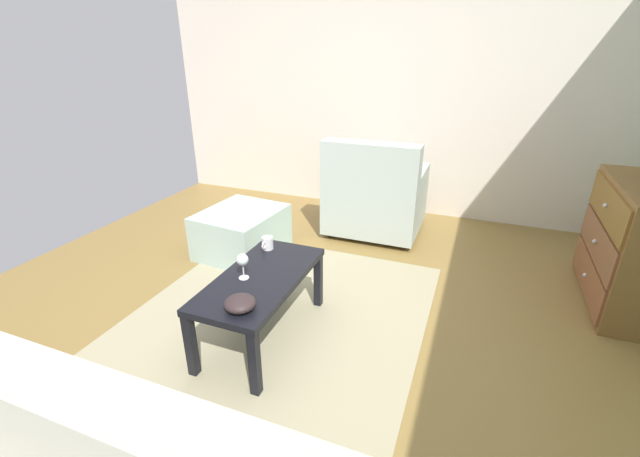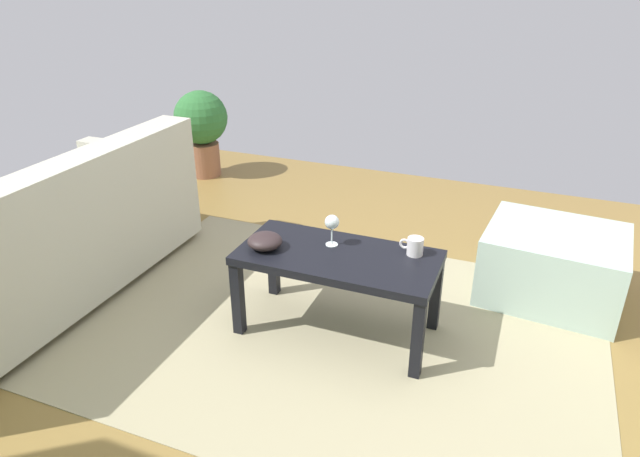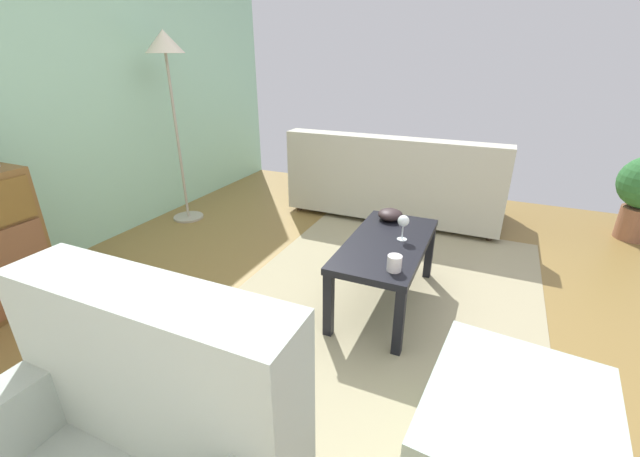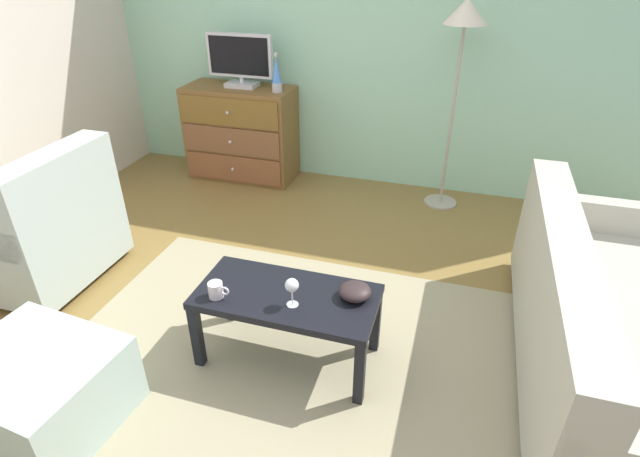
% 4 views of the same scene
% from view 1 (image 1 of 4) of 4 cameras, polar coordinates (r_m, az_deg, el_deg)
% --- Properties ---
extents(ground_plane, '(5.29, 5.08, 0.05)m').
position_cam_1_polar(ground_plane, '(2.82, -2.34, -13.61)').
color(ground_plane, olive).
extents(wall_plain_left, '(0.12, 5.08, 2.74)m').
position_cam_1_polar(wall_plain_left, '(4.56, 10.25, 19.37)').
color(wall_plain_left, beige).
rests_on(wall_plain_left, ground_plane).
extents(area_rug, '(2.60, 1.90, 0.01)m').
position_cam_1_polar(area_rug, '(2.74, -8.04, -14.45)').
color(area_rug, tan).
rests_on(area_rug, ground_plane).
extents(dresser, '(1.00, 0.49, 0.87)m').
position_cam_1_polar(dresser, '(3.55, 37.13, -2.03)').
color(dresser, brown).
rests_on(dresser, ground_plane).
extents(coffee_table, '(0.94, 0.46, 0.43)m').
position_cam_1_polar(coffee_table, '(2.55, -8.06, -7.54)').
color(coffee_table, black).
rests_on(coffee_table, ground_plane).
extents(wine_glass, '(0.07, 0.07, 0.16)m').
position_cam_1_polar(wine_glass, '(2.45, -10.51, -4.31)').
color(wine_glass, silver).
rests_on(wine_glass, coffee_table).
extents(mug, '(0.11, 0.08, 0.09)m').
position_cam_1_polar(mug, '(2.81, -7.19, -1.99)').
color(mug, silver).
rests_on(mug, coffee_table).
extents(bowl_decorative, '(0.17, 0.17, 0.07)m').
position_cam_1_polar(bowl_decorative, '(2.22, -10.84, -9.98)').
color(bowl_decorative, '#2E2223').
rests_on(bowl_decorative, coffee_table).
extents(armchair, '(0.80, 0.86, 0.93)m').
position_cam_1_polar(armchair, '(4.01, 7.47, 4.26)').
color(armchair, '#332319').
rests_on(armchair, ground_plane).
extents(ottoman, '(0.75, 0.66, 0.39)m').
position_cam_1_polar(ottoman, '(3.71, -10.61, -0.46)').
color(ottoman, '#A2BAAF').
rests_on(ottoman, ground_plane).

